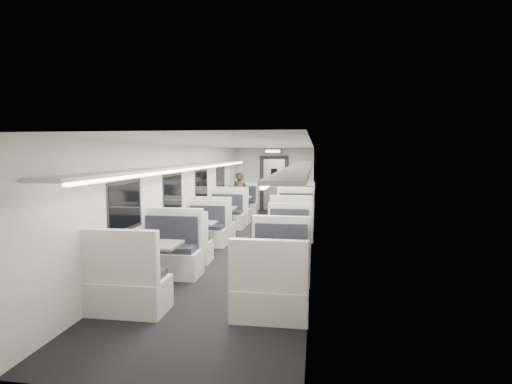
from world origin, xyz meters
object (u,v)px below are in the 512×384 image
(booth_left_d, at_px, (151,267))
(booth_right_c, at_px, (287,243))
(booth_left_a, at_px, (238,208))
(booth_right_a, at_px, (297,209))
(vestibule_door, at_px, (274,184))
(passenger, at_px, (240,196))
(booth_left_c, at_px, (197,237))
(booth_right_d, at_px, (276,274))
(exit_sign, at_px, (273,151))
(booth_right_b, at_px, (294,220))
(booth_left_b, at_px, (221,220))

(booth_left_d, bearing_deg, booth_right_c, 48.09)
(booth_left_a, height_order, booth_right_a, booth_right_a)
(vestibule_door, bearing_deg, booth_left_d, -96.13)
(booth_left_a, bearing_deg, passenger, -67.11)
(booth_left_a, relative_size, booth_left_d, 0.97)
(booth_left_c, height_order, passenger, passenger)
(booth_right_a, xyz_separation_m, booth_right_d, (0.00, -7.01, -0.03))
(booth_right_a, bearing_deg, vestibule_door, 113.61)
(booth_left_c, relative_size, exit_sign, 3.21)
(booth_left_a, distance_m, exit_sign, 2.74)
(booth_right_a, height_order, booth_right_b, booth_right_a)
(booth_left_b, distance_m, booth_right_a, 3.07)
(booth_right_c, xyz_separation_m, exit_sign, (-1.00, 6.59, 1.92))
(exit_sign, bearing_deg, booth_left_b, -103.60)
(booth_left_a, height_order, booth_left_d, booth_left_d)
(booth_right_a, relative_size, booth_right_c, 1.13)
(booth_left_a, height_order, booth_left_b, booth_left_a)
(booth_left_c, distance_m, booth_right_c, 2.02)
(passenger, bearing_deg, booth_right_b, -30.18)
(booth_left_a, bearing_deg, vestibule_door, 65.54)
(booth_left_d, height_order, booth_right_c, booth_left_d)
(passenger, distance_m, vestibule_door, 2.66)
(booth_left_a, distance_m, booth_right_c, 5.27)
(booth_right_d, bearing_deg, booth_left_c, 128.66)
(booth_right_b, bearing_deg, booth_right_a, 90.00)
(booth_right_c, bearing_deg, booth_right_a, 90.00)
(booth_left_c, relative_size, booth_left_d, 0.88)
(booth_right_a, bearing_deg, booth_left_a, 177.46)
(booth_left_a, xyz_separation_m, booth_left_d, (0.00, -7.11, 0.01))
(booth_right_a, bearing_deg, booth_right_b, -90.00)
(booth_right_d, bearing_deg, booth_right_c, 90.00)
(booth_left_b, bearing_deg, booth_right_a, 49.40)
(booth_left_a, xyz_separation_m, booth_right_b, (2.00, -2.20, -0.00))
(booth_right_b, bearing_deg, vestibule_door, 102.82)
(booth_left_b, height_order, booth_right_c, booth_left_b)
(passenger, bearing_deg, booth_left_c, -76.63)
(booth_left_d, bearing_deg, booth_right_b, 67.85)
(booth_left_b, xyz_separation_m, booth_right_d, (2.00, -4.68, -0.00))
(passenger, bearing_deg, booth_right_c, -52.66)
(booth_right_a, distance_m, exit_sign, 2.79)
(booth_left_a, bearing_deg, booth_left_d, -90.00)
(booth_left_b, relative_size, exit_sign, 3.38)
(booth_right_d, height_order, vestibule_door, vestibule_door)
(booth_left_b, xyz_separation_m, vestibule_door, (1.00, 4.62, 0.66))
(booth_right_a, relative_size, vestibule_door, 1.07)
(booth_right_d, bearing_deg, booth_left_b, 113.14)
(booth_left_c, height_order, vestibule_door, vestibule_door)
(booth_left_d, xyz_separation_m, booth_right_b, (2.00, 4.91, -0.01))
(booth_right_a, bearing_deg, booth_left_c, -113.89)
(passenger, distance_m, exit_sign, 2.64)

